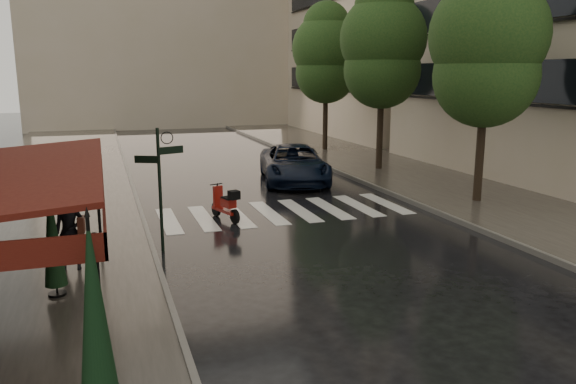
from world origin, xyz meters
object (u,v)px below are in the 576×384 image
pedestrian_with_umbrella (67,197)px  parasol_front (95,317)px  parked_car (294,164)px  parasol_back (52,235)px  scooter (226,205)px

pedestrian_with_umbrella → parasol_front: bearing=-80.6°
parasol_front → parked_car: bearing=62.9°
pedestrian_with_umbrella → parked_car: pedestrian_with_umbrella is taller
parked_car → parasol_back: (-8.44, -10.22, 0.58)m
scooter → parked_car: parked_car is taller
parked_car → scooter: bearing=-115.1°
parked_car → parasol_front: 16.81m
parked_car → parasol_front: bearing=-104.7°
pedestrian_with_umbrella → parasol_back: size_ratio=1.09×
pedestrian_with_umbrella → scooter: 5.67m
pedestrian_with_umbrella → scooter: size_ratio=1.62×
pedestrian_with_umbrella → parasol_back: 1.58m
scooter → parasol_back: parasol_back is taller
pedestrian_with_umbrella → parasol_back: (-0.23, -1.51, -0.43)m
scooter → parasol_back: (-4.47, -5.04, 0.86)m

